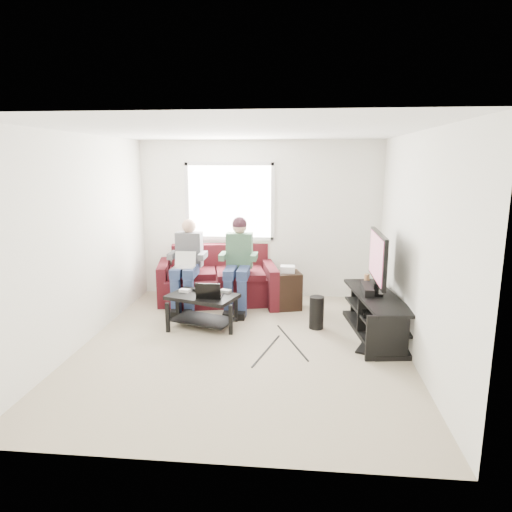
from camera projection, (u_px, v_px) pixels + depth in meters
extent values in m
plane|color=#BFB694|center=(243.00, 346.00, 5.68)|extent=(4.50, 4.50, 0.00)
plane|color=white|center=(242.00, 131.00, 5.15)|extent=(4.50, 4.50, 0.00)
plane|color=white|center=(260.00, 220.00, 7.61)|extent=(4.50, 0.00, 4.50)
plane|color=white|center=(202.00, 301.00, 3.22)|extent=(4.50, 0.00, 4.50)
plane|color=white|center=(81.00, 241.00, 5.61)|extent=(0.00, 4.50, 4.50)
plane|color=white|center=(415.00, 247.00, 5.22)|extent=(0.00, 4.50, 4.50)
cube|color=white|center=(230.00, 202.00, 7.58)|extent=(1.40, 0.01, 1.20)
cube|color=silver|center=(230.00, 202.00, 7.57)|extent=(1.48, 0.04, 1.28)
cube|color=#481218|center=(217.00, 289.00, 7.43)|extent=(1.74, 1.17, 0.44)
cube|color=#481218|center=(220.00, 257.00, 7.70)|extent=(1.61, 0.53, 0.45)
cube|color=#481218|center=(164.00, 282.00, 7.49)|extent=(0.34, 0.96, 0.63)
cube|color=#481218|center=(270.00, 285.00, 7.32)|extent=(0.34, 0.96, 0.63)
cube|color=#481218|center=(192.00, 272.00, 7.39)|extent=(0.88, 0.87, 0.10)
cube|color=#481218|center=(240.00, 273.00, 7.31)|extent=(0.88, 0.87, 0.10)
cube|color=navy|center=(178.00, 271.00, 6.94)|extent=(0.16, 0.45, 0.14)
cube|color=navy|center=(191.00, 272.00, 6.92)|extent=(0.16, 0.45, 0.14)
cube|color=navy|center=(176.00, 296.00, 6.83)|extent=(0.13, 0.13, 0.54)
cube|color=navy|center=(189.00, 297.00, 6.81)|extent=(0.13, 0.13, 0.54)
cube|color=#56575B|center=(189.00, 249.00, 7.19)|extent=(0.40, 0.22, 0.55)
sphere|color=tan|center=(189.00, 226.00, 7.14)|extent=(0.22, 0.22, 0.22)
cube|color=navy|center=(230.00, 273.00, 6.87)|extent=(0.16, 0.45, 0.14)
cube|color=navy|center=(243.00, 273.00, 6.85)|extent=(0.16, 0.45, 0.14)
cube|color=navy|center=(229.00, 298.00, 6.76)|extent=(0.13, 0.13, 0.54)
cube|color=navy|center=(242.00, 298.00, 6.74)|extent=(0.13, 0.13, 0.54)
cube|color=#585B5B|center=(240.00, 250.00, 7.12)|extent=(0.40, 0.22, 0.55)
sphere|color=tan|center=(240.00, 227.00, 7.06)|extent=(0.22, 0.22, 0.22)
sphere|color=#351A23|center=(240.00, 224.00, 7.05)|extent=(0.23, 0.23, 0.23)
cube|color=black|center=(203.00, 297.00, 6.28)|extent=(1.05, 0.83, 0.05)
cube|color=black|center=(203.00, 319.00, 6.35)|extent=(0.95, 0.73, 0.02)
cube|color=black|center=(168.00, 318.00, 6.12)|extent=(0.05, 0.05, 0.41)
cube|color=black|center=(231.00, 320.00, 6.04)|extent=(0.05, 0.05, 0.41)
cube|color=black|center=(178.00, 306.00, 6.61)|extent=(0.05, 0.05, 0.41)
cube|color=black|center=(236.00, 308.00, 6.53)|extent=(0.05, 0.05, 0.41)
cube|color=silver|center=(185.00, 291.00, 6.41)|extent=(0.16, 0.12, 0.04)
cube|color=black|center=(198.00, 290.00, 6.45)|extent=(0.16, 0.14, 0.04)
cube|color=gray|center=(226.00, 291.00, 6.39)|extent=(0.16, 0.13, 0.04)
cube|color=black|center=(377.00, 296.00, 5.96)|extent=(0.72, 1.70, 0.04)
cube|color=black|center=(376.00, 315.00, 6.01)|extent=(0.67, 1.64, 0.03)
cube|color=black|center=(375.00, 332.00, 6.06)|extent=(0.72, 1.70, 0.06)
cube|color=black|center=(387.00, 338.00, 5.23)|extent=(0.50, 0.11, 0.55)
cube|color=black|center=(368.00, 297.00, 6.80)|extent=(0.50, 0.11, 0.55)
cube|color=black|center=(376.00, 291.00, 6.05)|extent=(0.12, 0.40, 0.04)
cube|color=black|center=(376.00, 286.00, 6.03)|extent=(0.06, 0.06, 0.12)
cube|color=black|center=(378.00, 257.00, 5.95)|extent=(0.05, 1.10, 0.65)
cube|color=#DA3373|center=(376.00, 257.00, 5.95)|extent=(0.01, 1.01, 0.58)
cube|color=black|center=(367.00, 289.00, 6.05)|extent=(0.12, 0.50, 0.10)
cylinder|color=#A97249|center=(367.00, 278.00, 6.56)|extent=(0.08, 0.08, 0.12)
cube|color=silver|center=(381.00, 322.00, 5.61)|extent=(0.30, 0.22, 0.06)
cube|color=gray|center=(373.00, 304.00, 6.29)|extent=(0.34, 0.26, 0.08)
cube|color=black|center=(377.00, 313.00, 5.95)|extent=(0.38, 0.30, 0.07)
cylinder|color=black|center=(317.00, 313.00, 6.26)|extent=(0.20, 0.20, 0.45)
cube|color=black|center=(367.00, 346.00, 5.66)|extent=(0.34, 0.52, 0.03)
cube|color=black|center=(287.00, 290.00, 7.10)|extent=(0.39, 0.39, 0.58)
cube|color=silver|center=(288.00, 269.00, 7.03)|extent=(0.22, 0.18, 0.10)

